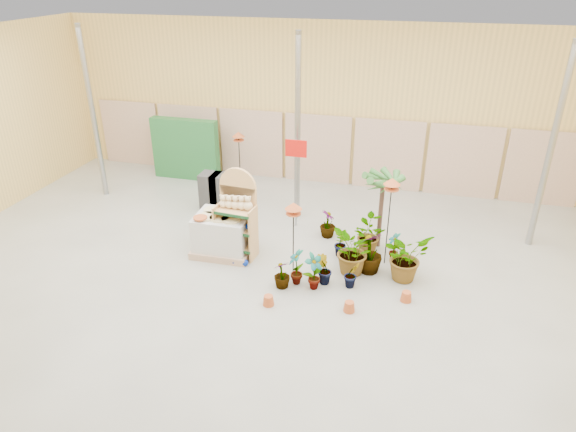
% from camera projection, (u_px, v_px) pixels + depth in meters
% --- Properties ---
extents(room, '(15.20, 12.10, 4.70)m').
position_uv_depth(room, '(265.00, 171.00, 9.85)').
color(room, gray).
rests_on(room, ground).
extents(display_shelf, '(0.87, 0.59, 1.98)m').
position_uv_depth(display_shelf, '(238.00, 216.00, 11.03)').
color(display_shelf, tan).
rests_on(display_shelf, ground).
extents(teddy_bears, '(0.74, 0.20, 0.32)m').
position_uv_depth(teddy_bears, '(237.00, 203.00, 10.79)').
color(teddy_bears, beige).
rests_on(teddy_bears, display_shelf).
extents(gazing_balls_shelf, '(0.73, 0.25, 0.14)m').
position_uv_depth(gazing_balls_shelf, '(236.00, 224.00, 10.98)').
color(gazing_balls_shelf, navy).
rests_on(gazing_balls_shelf, display_shelf).
extents(gazing_balls_floor, '(0.63, 0.39, 0.15)m').
position_uv_depth(gazing_balls_floor, '(236.00, 259.00, 11.04)').
color(gazing_balls_floor, navy).
rests_on(gazing_balls_floor, ground).
extents(pallet_stack, '(1.30, 1.09, 0.94)m').
position_uv_depth(pallet_stack, '(223.00, 234.00, 11.27)').
color(pallet_stack, tan).
rests_on(pallet_stack, ground).
extents(charcoal_planters, '(0.80, 0.50, 1.00)m').
position_uv_depth(charcoal_planters, '(217.00, 192.00, 13.20)').
color(charcoal_planters, '#252525').
rests_on(charcoal_planters, ground).
extents(trellis_stock, '(2.00, 0.30, 1.80)m').
position_uv_depth(trellis_stock, '(186.00, 149.00, 15.03)').
color(trellis_stock, '#1F5D2A').
rests_on(trellis_stock, ground).
extents(offer_sign, '(0.50, 0.08, 2.20)m').
position_uv_depth(offer_sign, '(296.00, 166.00, 11.91)').
color(offer_sign, gray).
rests_on(offer_sign, ground).
extents(bird_table_front, '(0.34, 0.34, 1.63)m').
position_uv_depth(bird_table_front, '(293.00, 208.00, 10.01)').
color(bird_table_front, black).
rests_on(bird_table_front, ground).
extents(bird_table_right, '(0.34, 0.34, 1.97)m').
position_uv_depth(bird_table_right, '(392.00, 185.00, 10.23)').
color(bird_table_right, black).
rests_on(bird_table_right, ground).
extents(bird_table_back, '(0.34, 0.34, 1.69)m').
position_uv_depth(bird_table_back, '(238.00, 136.00, 13.95)').
color(bird_table_back, black).
rests_on(bird_table_back, ground).
extents(palm, '(0.70, 0.70, 1.88)m').
position_uv_depth(palm, '(383.00, 180.00, 11.01)').
color(palm, '#473025').
rests_on(palm, ground).
extents(potted_plant_0, '(0.35, 0.46, 0.78)m').
position_uv_depth(potted_plant_0, '(296.00, 266.00, 10.19)').
color(potted_plant_0, '#33682B').
rests_on(potted_plant_0, ground).
extents(potted_plant_1, '(0.35, 0.29, 0.62)m').
position_uv_depth(potted_plant_1, '(323.00, 270.00, 10.22)').
color(potted_plant_1, '#33682B').
rests_on(potted_plant_1, ground).
extents(potted_plant_2, '(0.99, 1.08, 1.04)m').
position_uv_depth(potted_plant_2, '(353.00, 252.00, 10.43)').
color(potted_plant_2, '#33682B').
rests_on(potted_plant_2, ground).
extents(potted_plant_3, '(0.72, 0.72, 0.91)m').
position_uv_depth(potted_plant_3, '(370.00, 252.00, 10.54)').
color(potted_plant_3, '#33682B').
rests_on(potted_plant_3, ground).
extents(potted_plant_4, '(0.30, 0.39, 0.66)m').
position_uv_depth(potted_plant_4, '(394.00, 246.00, 11.03)').
color(potted_plant_4, '#33682B').
rests_on(potted_plant_4, ground).
extents(potted_plant_5, '(0.29, 0.35, 0.59)m').
position_uv_depth(potted_plant_5, '(341.00, 243.00, 11.23)').
color(potted_plant_5, '#33682B').
rests_on(potted_plant_5, ground).
extents(potted_plant_6, '(0.96, 0.97, 0.82)m').
position_uv_depth(potted_plant_6, '(367.00, 235.00, 11.33)').
color(potted_plant_6, '#33682B').
rests_on(potted_plant_6, ground).
extents(potted_plant_7, '(0.46, 0.46, 0.59)m').
position_uv_depth(potted_plant_7, '(282.00, 274.00, 10.10)').
color(potted_plant_7, '#33682B').
rests_on(potted_plant_7, ground).
extents(potted_plant_8, '(0.47, 0.50, 0.78)m').
position_uv_depth(potted_plant_8, '(314.00, 272.00, 10.01)').
color(potted_plant_8, '#33682B').
rests_on(potted_plant_8, ground).
extents(potted_plant_9, '(0.40, 0.38, 0.57)m').
position_uv_depth(potted_plant_9, '(352.00, 274.00, 10.12)').
color(potted_plant_9, '#33682B').
rests_on(potted_plant_9, ground).
extents(potted_plant_10, '(1.22, 1.22, 1.03)m').
position_uv_depth(potted_plant_10, '(406.00, 256.00, 10.29)').
color(potted_plant_10, '#33682B').
rests_on(potted_plant_10, ground).
extents(potted_plant_11, '(0.48, 0.48, 0.66)m').
position_uv_depth(potted_plant_11, '(328.00, 224.00, 11.97)').
color(potted_plant_11, '#33682B').
rests_on(potted_plant_11, ground).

